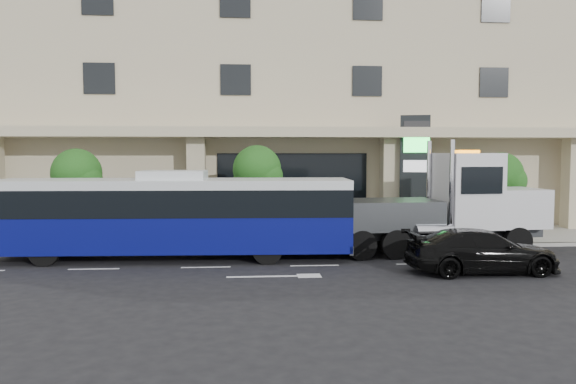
# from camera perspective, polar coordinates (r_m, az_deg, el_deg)

# --- Properties ---
(ground) EXTENTS (120.00, 120.00, 0.00)m
(ground) POSITION_cam_1_polar(r_m,az_deg,el_deg) (22.46, 2.22, -6.72)
(ground) COLOR black
(ground) RESTS_ON ground
(sidewalk) EXTENTS (120.00, 6.00, 0.15)m
(sidewalk) POSITION_cam_1_polar(r_m,az_deg,el_deg) (27.35, 1.00, -4.62)
(sidewalk) COLOR gray
(sidewalk) RESTS_ON ground
(curb) EXTENTS (120.00, 0.30, 0.15)m
(curb) POSITION_cam_1_polar(r_m,az_deg,el_deg) (24.40, 1.67, -5.68)
(curb) COLOR gray
(curb) RESTS_ON ground
(convention_center) EXTENTS (60.00, 17.60, 20.00)m
(convention_center) POSITION_cam_1_polar(r_m,az_deg,el_deg) (37.87, -0.53, 12.82)
(convention_center) COLOR tan
(convention_center) RESTS_ON ground
(tree_left) EXTENTS (2.27, 2.20, 4.22)m
(tree_left) POSITION_cam_1_polar(r_m,az_deg,el_deg) (26.57, -20.63, 1.45)
(tree_left) COLOR #422B19
(tree_left) RESTS_ON sidewalk
(tree_mid) EXTENTS (2.28, 2.20, 4.38)m
(tree_mid) POSITION_cam_1_polar(r_m,az_deg,el_deg) (25.53, -3.11, 1.94)
(tree_mid) COLOR #422B19
(tree_mid) RESTS_ON sidewalk
(tree_right) EXTENTS (2.10, 2.00, 4.04)m
(tree_right) POSITION_cam_1_polar(r_m,az_deg,el_deg) (28.26, 20.91, 1.43)
(tree_right) COLOR #422B19
(tree_right) RESTS_ON sidewalk
(city_bus) EXTENTS (13.85, 3.41, 3.49)m
(city_bus) POSITION_cam_1_polar(r_m,az_deg,el_deg) (22.45, -11.54, -2.23)
(city_bus) COLOR black
(city_bus) RESTS_ON ground
(tow_truck) EXTENTS (10.35, 3.07, 4.70)m
(tow_truck) POSITION_cam_1_polar(r_m,az_deg,el_deg) (24.30, 15.68, -1.45)
(tow_truck) COLOR #2D3033
(tow_truck) RESTS_ON ground
(black_sedan) EXTENTS (5.28, 2.17, 1.53)m
(black_sedan) POSITION_cam_1_polar(r_m,az_deg,el_deg) (20.77, 19.07, -5.69)
(black_sedan) COLOR black
(black_sedan) RESTS_ON ground
(signage_pylon) EXTENTS (1.56, 0.90, 5.92)m
(signage_pylon) POSITION_cam_1_polar(r_m,az_deg,el_deg) (29.28, 12.73, 1.91)
(signage_pylon) COLOR black
(signage_pylon) RESTS_ON sidewalk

